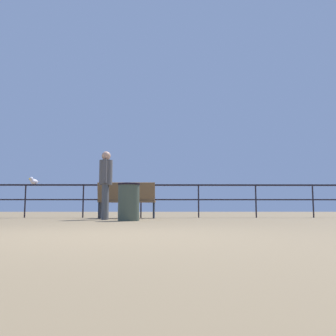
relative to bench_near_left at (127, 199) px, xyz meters
name	(u,v)px	position (x,y,z in m)	size (l,w,h in m)	color
ground_plane	(92,236)	(0.35, -6.64, -0.55)	(60.00, 60.00, 0.00)	#7A6648
pier_railing	(141,193)	(0.35, 0.88, 0.20)	(24.95, 0.05, 1.03)	black
bench_near_left	(127,199)	(0.00, 0.00, 0.00)	(1.62, 0.67, 1.01)	brown
person_at_railing	(106,180)	(-0.41, -1.23, 0.43)	(0.33, 0.55, 1.71)	#494D52
seagull_on_rail	(34,181)	(-2.97, 0.86, 0.57)	(0.26, 0.43, 0.21)	silver
trash_bin	(129,202)	(0.26, -2.08, -0.13)	(0.50, 0.50, 0.85)	#3D493A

